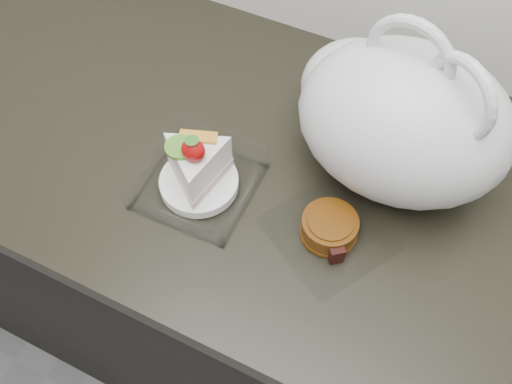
% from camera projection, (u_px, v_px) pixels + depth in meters
% --- Properties ---
extents(counter, '(2.04, 0.64, 0.90)m').
position_uv_depth(counter, '(281.00, 284.00, 1.29)').
color(counter, black).
rests_on(counter, ground).
extents(cake_tray, '(0.17, 0.17, 0.13)m').
position_uv_depth(cake_tray, '(198.00, 174.00, 0.87)').
color(cake_tray, white).
rests_on(cake_tray, counter).
extents(mooncake_wrap, '(0.22, 0.22, 0.04)m').
position_uv_depth(mooncake_wrap, '(329.00, 229.00, 0.83)').
color(mooncake_wrap, white).
rests_on(mooncake_wrap, counter).
extents(plastic_bag, '(0.39, 0.34, 0.29)m').
position_uv_depth(plastic_bag, '(395.00, 115.00, 0.83)').
color(plastic_bag, white).
rests_on(plastic_bag, counter).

